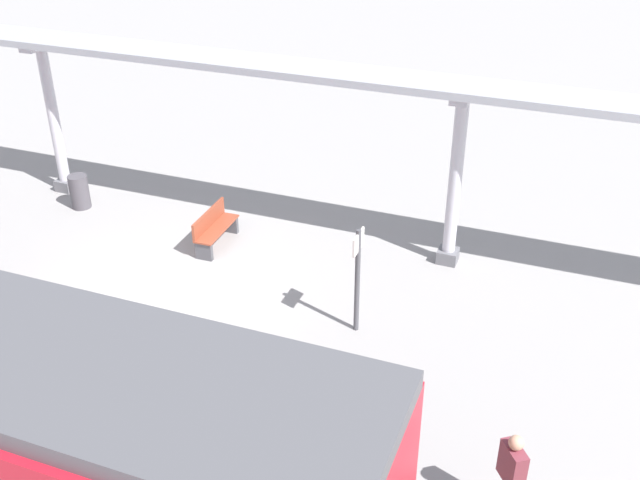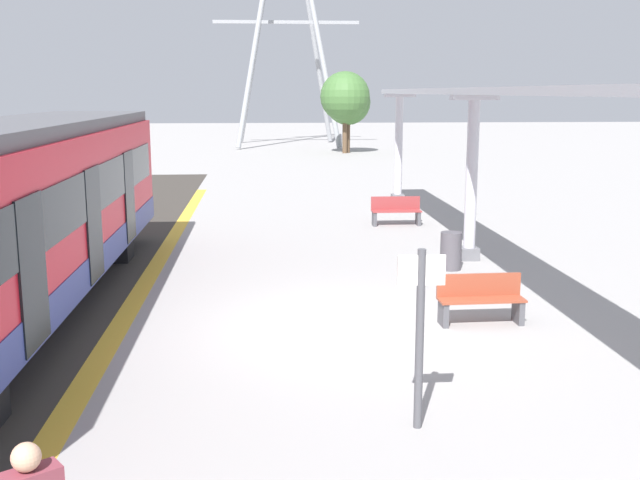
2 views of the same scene
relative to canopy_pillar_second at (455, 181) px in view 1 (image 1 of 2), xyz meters
The scene contains 9 objects.
ground_plane 6.61m from the canopy_pillar_second, 124.79° to the left, with size 176.00×176.00×0.00m, color #999694.
tactile_edge_strip 9.28m from the canopy_pillar_second, 145.21° to the left, with size 0.38×38.13×0.01m, color gold.
canopy_pillar_second is the anchor object (origin of this frame).
canopy_pillar_third 10.25m from the canopy_pillar_second, 90.00° to the left, with size 1.10×0.44×3.92m.
canopy_beam 5.59m from the canopy_pillar_second, 90.00° to the left, with size 1.20×30.36×0.16m, color #A8AAB2.
bench_near_end 5.55m from the canopy_pillar_second, 102.83° to the left, with size 1.51×0.48×0.86m.
trash_bin 9.41m from the canopy_pillar_second, 94.29° to the left, with size 0.48×0.48×0.86m, color #4E4A50.
platform_info_sign 3.37m from the canopy_pillar_second, 160.50° to the left, with size 0.56×0.10×2.20m.
passenger_waiting_near_edge 7.08m from the canopy_pillar_second, 161.04° to the right, with size 0.49×0.43×1.57m.
Camera 1 is at (-10.75, -7.62, 8.72)m, focal length 42.07 mm.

